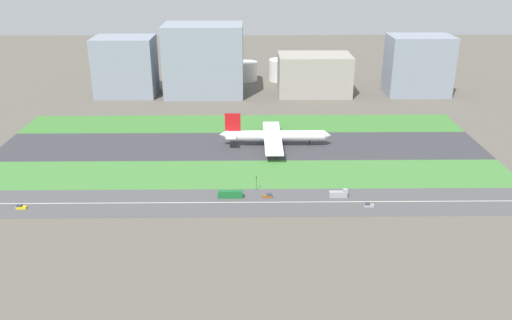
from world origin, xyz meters
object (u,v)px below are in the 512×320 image
at_px(truck_0, 339,194).
at_px(fuel_tank_west, 246,71).
at_px(hangar_building, 204,60).
at_px(car_1, 368,205).
at_px(office_tower, 314,75).
at_px(terminal_building, 126,66).
at_px(traffic_light, 256,182).
at_px(car_2, 21,207).
at_px(car_0, 268,196).
at_px(cargo_warehouse, 418,65).
at_px(airliner, 273,136).
at_px(fuel_tank_centre, 282,70).
at_px(bus_0, 230,194).

height_order(truck_0, fuel_tank_west, fuel_tank_west).
bearing_deg(fuel_tank_west, hangar_building, -125.25).
distance_m(car_1, office_tower, 192.58).
bearing_deg(terminal_building, traffic_light, -60.63).
xyz_separation_m(hangar_building, office_tower, (84.73, 0.00, -11.44)).
distance_m(car_2, office_tower, 245.40).
xyz_separation_m(car_0, cargo_warehouse, (121.60, 182.00, 21.59)).
xyz_separation_m(terminal_building, fuel_tank_west, (91.93, 45.00, -14.18)).
height_order(car_0, terminal_building, terminal_building).
distance_m(terminal_building, hangar_building, 60.31).
height_order(car_1, terminal_building, terminal_building).
xyz_separation_m(truck_0, office_tower, (8.65, 182.00, 13.78)).
xyz_separation_m(airliner, car_2, (-115.72, -78.00, -5.31)).
xyz_separation_m(car_0, terminal_building, (-103.18, 182.00, 21.28)).
xyz_separation_m(car_1, car_0, (-44.87, 10.00, 0.00)).
relative_size(airliner, hangar_building, 1.09).
xyz_separation_m(car_2, cargo_warehouse, (232.05, 192.00, 21.59)).
height_order(office_tower, fuel_tank_centre, office_tower).
xyz_separation_m(airliner, terminal_building, (-108.44, 114.00, 15.97)).
relative_size(traffic_light, fuel_tank_centre, 0.34).
height_order(car_2, terminal_building, terminal_building).
height_order(hangar_building, cargo_warehouse, hangar_building).
xyz_separation_m(truck_0, cargo_warehouse, (88.56, 182.00, 20.84)).
relative_size(car_1, traffic_light, 0.61).
bearing_deg(fuel_tank_centre, terminal_building, -159.79).
bearing_deg(bus_0, airliner, 71.53).
distance_m(car_2, car_0, 110.90).
relative_size(terminal_building, fuel_tank_centre, 2.10).
height_order(terminal_building, cargo_warehouse, cargo_warehouse).
xyz_separation_m(airliner, office_tower, (36.42, 114.00, 9.22)).
xyz_separation_m(truck_0, car_2, (-143.49, -10.00, -0.75)).
bearing_deg(bus_0, traffic_light, 33.25).
bearing_deg(cargo_warehouse, airliner, -135.58).
relative_size(car_2, cargo_warehouse, 0.09).
height_order(bus_0, fuel_tank_west, fuel_tank_west).
relative_size(truck_0, office_tower, 0.15).
relative_size(traffic_light, cargo_warehouse, 0.15).
bearing_deg(truck_0, fuel_tank_west, 101.04).
bearing_deg(fuel_tank_centre, traffic_light, -96.34).
height_order(car_0, fuel_tank_centre, fuel_tank_centre).
bearing_deg(terminal_building, car_0, -60.45).
distance_m(hangar_building, cargo_warehouse, 164.70).
height_order(traffic_light, office_tower, office_tower).
height_order(car_1, traffic_light, traffic_light).
xyz_separation_m(traffic_light, fuel_tank_centre, (24.33, 219.01, 4.68)).
distance_m(bus_0, fuel_tank_west, 227.17).
bearing_deg(terminal_building, fuel_tank_west, 26.08).
distance_m(bus_0, fuel_tank_centre, 230.03).
distance_m(car_1, car_0, 45.97).
bearing_deg(bus_0, office_tower, 72.00).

